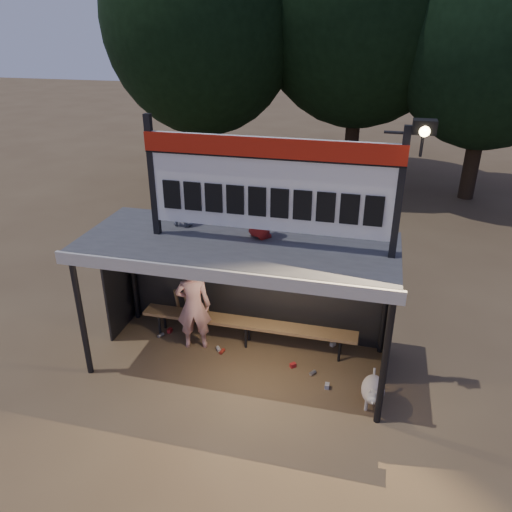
{
  "coord_description": "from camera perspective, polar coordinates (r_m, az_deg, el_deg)",
  "views": [
    {
      "loc": [
        2.02,
        -6.88,
        5.47
      ],
      "look_at": [
        0.2,
        0.4,
        1.9
      ],
      "focal_mm": 35.0,
      "sensor_mm": 36.0,
      "label": 1
    }
  ],
  "objects": [
    {
      "name": "ground",
      "position": [
        9.02,
        -1.89,
        -11.91
      ],
      "size": [
        80.0,
        80.0,
        0.0
      ],
      "primitive_type": "plane",
      "color": "brown",
      "rests_on": "ground"
    },
    {
      "name": "dugout_shelter",
      "position": [
        8.25,
        -1.61,
        -0.65
      ],
      "size": [
        5.1,
        2.08,
        2.32
      ],
      "color": "#3E3E41",
      "rests_on": "ground"
    },
    {
      "name": "bench",
      "position": [
        9.2,
        -0.99,
        -7.75
      ],
      "size": [
        4.0,
        0.35,
        0.48
      ],
      "color": "olive",
      "rests_on": "ground"
    },
    {
      "name": "child_a",
      "position": [
        8.42,
        -8.79,
        6.43
      ],
      "size": [
        0.46,
        0.37,
        0.9
      ],
      "primitive_type": "imported",
      "rotation": [
        0.0,
        0.0,
        3.06
      ],
      "color": "gray",
      "rests_on": "dugout_shelter"
    },
    {
      "name": "dog",
      "position": [
        8.19,
        13.22,
        -14.73
      ],
      "size": [
        0.36,
        0.81,
        0.49
      ],
      "color": "silver",
      "rests_on": "ground"
    },
    {
      "name": "tree_right",
      "position": [
        17.64,
        25.8,
        22.24
      ],
      "size": [
        6.08,
        6.08,
        8.72
      ],
      "color": "#312216",
      "rests_on": "ground"
    },
    {
      "name": "tree_left",
      "position": [
        17.92,
        -6.2,
        25.44
      ],
      "size": [
        6.46,
        6.46,
        9.27
      ],
      "color": "#302115",
      "rests_on": "ground"
    },
    {
      "name": "player",
      "position": [
        9.0,
        -7.16,
        -5.65
      ],
      "size": [
        0.71,
        0.56,
        1.71
      ],
      "primitive_type": "imported",
      "rotation": [
        0.0,
        0.0,
        3.41
      ],
      "color": "silver",
      "rests_on": "ground"
    },
    {
      "name": "litter",
      "position": [
        9.13,
        -0.36,
        -11.06
      ],
      "size": [
        3.34,
        1.31,
        0.08
      ],
      "color": "#A41C1C",
      "rests_on": "ground"
    },
    {
      "name": "bats",
      "position": [
        9.74,
        -7.23,
        -5.96
      ],
      "size": [
        0.67,
        0.35,
        0.84
      ],
      "color": "olive",
      "rests_on": "ground"
    },
    {
      "name": "scoreboard_assembly",
      "position": [
        7.35,
        1.96,
        8.44
      ],
      "size": [
        4.1,
        0.27,
        1.99
      ],
      "color": "black",
      "rests_on": "dugout_shelter"
    },
    {
      "name": "child_b",
      "position": [
        7.8,
        0.49,
        5.77
      ],
      "size": [
        0.61,
        0.59,
        1.05
      ],
      "primitive_type": "imported",
      "rotation": [
        0.0,
        0.0,
        2.42
      ],
      "color": "maroon",
      "rests_on": "dugout_shelter"
    }
  ]
}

